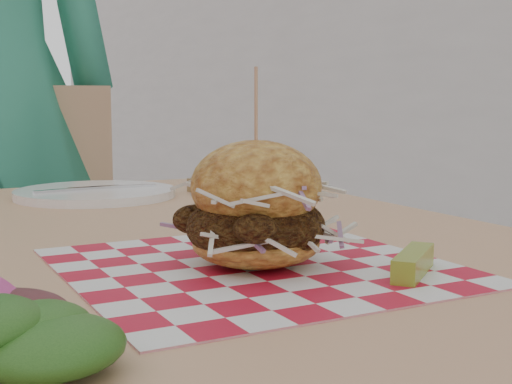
% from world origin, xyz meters
% --- Properties ---
extents(patio_table, '(0.80, 1.20, 0.75)m').
position_xyz_m(patio_table, '(0.06, 0.28, 0.67)').
color(patio_table, tan).
rests_on(patio_table, ground).
extents(patio_chair, '(0.50, 0.51, 0.95)m').
position_xyz_m(patio_chair, '(0.08, 1.22, 0.55)').
color(patio_chair, tan).
rests_on(patio_chair, ground).
extents(paper_liner, '(0.36, 0.36, 0.00)m').
position_xyz_m(paper_liner, '(0.06, 0.10, 0.75)').
color(paper_liner, '#B61229').
rests_on(paper_liner, patio_table).
extents(sandwich, '(0.17, 0.17, 0.19)m').
position_xyz_m(sandwich, '(0.06, 0.10, 0.81)').
color(sandwich, gold).
rests_on(sandwich, paper_liner).
extents(pickle_spear, '(0.09, 0.08, 0.02)m').
position_xyz_m(pickle_spear, '(0.17, -0.00, 0.76)').
color(pickle_spear, olive).
rests_on(pickle_spear, paper_liner).
extents(place_setting, '(0.27, 0.27, 0.02)m').
position_xyz_m(place_setting, '(0.06, 0.68, 0.76)').
color(place_setting, white).
rests_on(place_setting, patio_table).
extents(kraft_tray, '(0.15, 0.12, 0.06)m').
position_xyz_m(kraft_tray, '(0.30, 0.62, 0.77)').
color(kraft_tray, olive).
rests_on(kraft_tray, patio_table).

